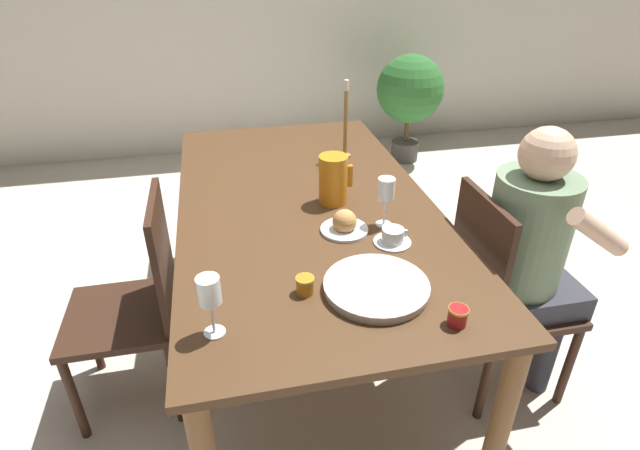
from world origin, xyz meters
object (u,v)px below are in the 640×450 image
object	(u,v)px
person_seated	(532,248)
jam_jar_red	(458,315)
teacup_near_person	(393,237)
wine_glass_juice	(209,294)
potted_plant	(410,92)
chair_person_side	(499,292)
jam_jar_amber	(305,284)
serving_tray	(376,287)
wine_glass_water	(386,191)
candlestick_tall	(345,128)
red_pitcher	(333,179)
bread_plate	(344,224)
chair_opposite	(138,302)

from	to	relation	value
person_seated	jam_jar_red	world-z (taller)	person_seated
teacup_near_person	jam_jar_red	distance (m)	0.46
teacup_near_person	jam_jar_red	bearing A→B (deg)	-85.67
wine_glass_juice	potted_plant	distance (m)	3.24
chair_person_side	teacup_near_person	xyz separation A→B (m)	(-0.46, 0.04, 0.30)
jam_jar_amber	potted_plant	bearing A→B (deg)	62.53
serving_tray	wine_glass_water	bearing A→B (deg)	68.37
teacup_near_person	jam_jar_amber	distance (m)	0.42
wine_glass_water	candlestick_tall	world-z (taller)	candlestick_tall
wine_glass_water	jam_jar_amber	bearing A→B (deg)	-136.69
red_pitcher	candlestick_tall	distance (m)	0.49
wine_glass_water	wine_glass_juice	xyz separation A→B (m)	(-0.66, -0.48, -0.01)
red_pitcher	wine_glass_juice	size ratio (longest dim) A/B	1.08
chair_person_side	person_seated	world-z (taller)	person_seated
teacup_near_person	jam_jar_amber	bearing A→B (deg)	-148.76
person_seated	potted_plant	xyz separation A→B (m)	(0.47, 2.48, -0.09)
jam_jar_red	potted_plant	bearing A→B (deg)	71.23
bread_plate	person_seated	bearing A→B (deg)	-13.69
chair_person_side	candlestick_tall	xyz separation A→B (m)	(-0.42, 0.85, 0.43)
person_seated	wine_glass_juice	distance (m)	1.24
wine_glass_water	jam_jar_amber	distance (m)	0.53
bread_plate	teacup_near_person	bearing A→B (deg)	-38.19
red_pitcher	teacup_near_person	world-z (taller)	red_pitcher
chair_opposite	chair_person_side	bearing A→B (deg)	-99.77
chair_opposite	person_seated	world-z (taller)	person_seated
red_pitcher	wine_glass_juice	bearing A→B (deg)	-125.85
jam_jar_amber	serving_tray	bearing A→B (deg)	-9.63
candlestick_tall	bread_plate	bearing A→B (deg)	-104.71
candlestick_tall	serving_tray	bearing A→B (deg)	-99.40
chair_person_side	teacup_near_person	distance (m)	0.55
bread_plate	chair_person_side	bearing A→B (deg)	-14.25
chair_opposite	jam_jar_red	distance (m)	1.23
chair_opposite	wine_glass_juice	size ratio (longest dim) A/B	4.82
potted_plant	wine_glass_water	bearing A→B (deg)	-113.60
teacup_near_person	bread_plate	bearing A→B (deg)	141.81
serving_tray	bread_plate	size ratio (longest dim) A/B	1.85
serving_tray	red_pitcher	bearing A→B (deg)	89.30
wine_glass_water	wine_glass_juice	size ratio (longest dim) A/B	1.03
wine_glass_water	bread_plate	xyz separation A→B (m)	(-0.16, -0.01, -0.11)
chair_opposite	teacup_near_person	size ratio (longest dim) A/B	6.70
teacup_near_person	chair_person_side	bearing A→B (deg)	-4.59
chair_opposite	potted_plant	size ratio (longest dim) A/B	1.02
wine_glass_juice	chair_opposite	bearing A→B (deg)	119.14
serving_tray	jam_jar_red	distance (m)	0.27
jam_jar_red	bread_plate	bearing A→B (deg)	107.82
potted_plant	bread_plate	bearing A→B (deg)	-116.72
red_pitcher	wine_glass_water	world-z (taller)	red_pitcher
chair_person_side	jam_jar_amber	size ratio (longest dim) A/B	15.68
chair_person_side	serving_tray	bearing A→B (deg)	-69.87
chair_person_side	serving_tray	size ratio (longest dim) A/B	2.75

